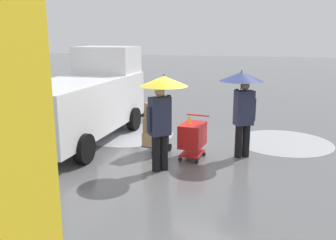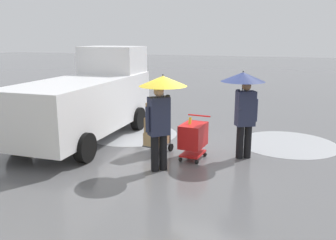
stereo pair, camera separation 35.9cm
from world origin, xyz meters
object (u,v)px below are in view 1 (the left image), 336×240
object	(u,v)px
hand_dolly_boxes	(155,127)
pedestrian_pink_side	(162,100)
shopping_cart_vendor	(192,136)
cargo_van_parked_right	(84,99)
pedestrian_black_side	(242,94)

from	to	relation	value
hand_dolly_boxes	pedestrian_pink_side	xyz separation A→B (m)	(-0.53, 1.12, 0.90)
hand_dolly_boxes	pedestrian_pink_side	size ratio (longest dim) A/B	0.61
hand_dolly_boxes	shopping_cart_vendor	bearing A→B (deg)	169.88
cargo_van_parked_right	pedestrian_pink_side	bearing A→B (deg)	148.54
shopping_cart_vendor	pedestrian_pink_side	size ratio (longest dim) A/B	0.49
pedestrian_pink_side	pedestrian_black_side	distance (m)	2.11
hand_dolly_boxes	pedestrian_black_side	world-z (taller)	pedestrian_black_side
shopping_cart_vendor	pedestrian_pink_side	distance (m)	1.46
shopping_cart_vendor	pedestrian_black_side	size ratio (longest dim) A/B	0.49
cargo_van_parked_right	hand_dolly_boxes	distance (m)	2.49
cargo_van_parked_right	hand_dolly_boxes	bearing A→B (deg)	164.65
shopping_cart_vendor	pedestrian_black_side	bearing A→B (deg)	-157.82
shopping_cart_vendor	hand_dolly_boxes	size ratio (longest dim) A/B	0.79
hand_dolly_boxes	pedestrian_black_side	size ratio (longest dim) A/B	0.61
cargo_van_parked_right	pedestrian_black_side	size ratio (longest dim) A/B	2.49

